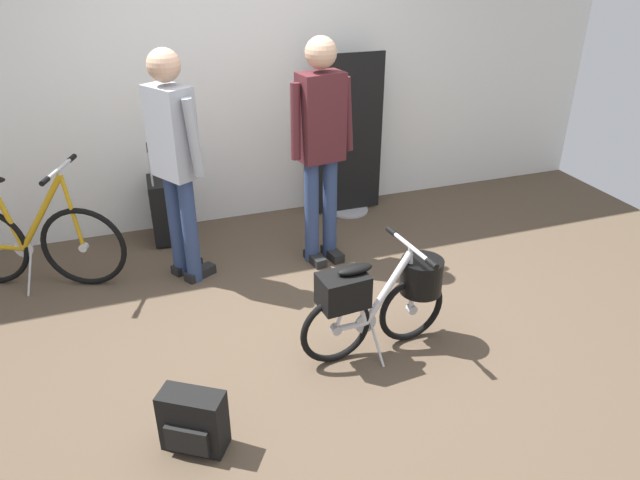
{
  "coord_description": "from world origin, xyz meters",
  "views": [
    {
      "loc": [
        -1.01,
        -2.97,
        2.3
      ],
      "look_at": [
        0.12,
        0.21,
        0.55
      ],
      "focal_mm": 32.92,
      "sensor_mm": 36.0,
      "label": 1
    }
  ],
  "objects": [
    {
      "name": "floor_banner_stand",
      "position": [
        0.92,
        1.68,
        0.64
      ],
      "size": [
        0.6,
        0.36,
        1.44
      ],
      "color": "#B7B7BC",
      "rests_on": "ground_plane"
    },
    {
      "name": "backpack_on_floor",
      "position": [
        -0.88,
        -0.72,
        0.16
      ],
      "size": [
        0.35,
        0.3,
        0.33
      ],
      "color": "black",
      "rests_on": "ground_plane"
    },
    {
      "name": "display_bike_left",
      "position": [
        -1.71,
        1.24,
        0.35
      ],
      "size": [
        1.26,
        0.61,
        0.93
      ],
      "color": "black",
      "rests_on": "ground_plane"
    },
    {
      "name": "visitor_near_wall",
      "position": [
        -0.67,
        0.99,
        0.96
      ],
      "size": [
        0.38,
        0.46,
        1.68
      ],
      "color": "navy",
      "rests_on": "ground_plane"
    },
    {
      "name": "visitor_browsing",
      "position": [
        0.38,
        0.92,
        0.98
      ],
      "size": [
        0.53,
        0.31,
        1.71
      ],
      "color": "navy",
      "rests_on": "ground_plane"
    },
    {
      "name": "ground_plane",
      "position": [
        0.0,
        0.0,
        0.0
      ],
      "size": [
        7.07,
        7.07,
        0.0
      ],
      "primitive_type": "plane",
      "color": "brown"
    },
    {
      "name": "back_wall",
      "position": [
        0.0,
        1.97,
        1.55
      ],
      "size": [
        7.07,
        0.1,
        3.1
      ],
      "primitive_type": "cube",
      "color": "white",
      "rests_on": "ground_plane"
    },
    {
      "name": "folding_bike_foreground",
      "position": [
        0.33,
        -0.3,
        0.38
      ],
      "size": [
        0.98,
        0.53,
        0.7
      ],
      "color": "black",
      "rests_on": "ground_plane"
    },
    {
      "name": "rolling_suitcase",
      "position": [
        -0.77,
        1.66,
        0.28
      ],
      "size": [
        0.2,
        0.37,
        0.83
      ],
      "color": "black",
      "rests_on": "ground_plane"
    }
  ]
}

